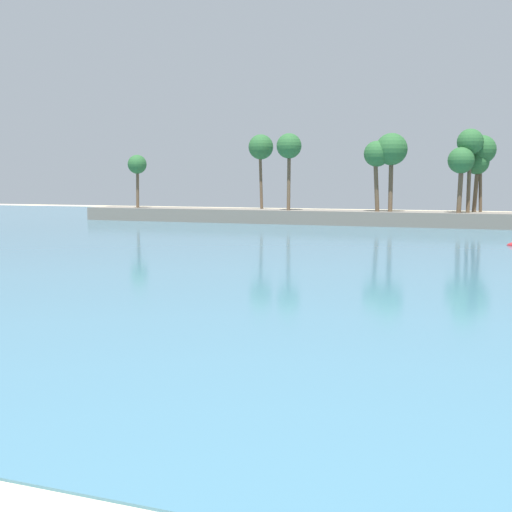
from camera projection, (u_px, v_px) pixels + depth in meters
The scene contains 2 objects.
sea at pixel (429, 238), 64.17m from camera, with size 220.00×113.01×0.06m, color teal.
palm_headland at pixel (461, 197), 78.44m from camera, with size 96.35×6.37×11.82m.
Camera 1 is at (7.11, -0.03, 5.41)m, focal length 46.97 mm.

